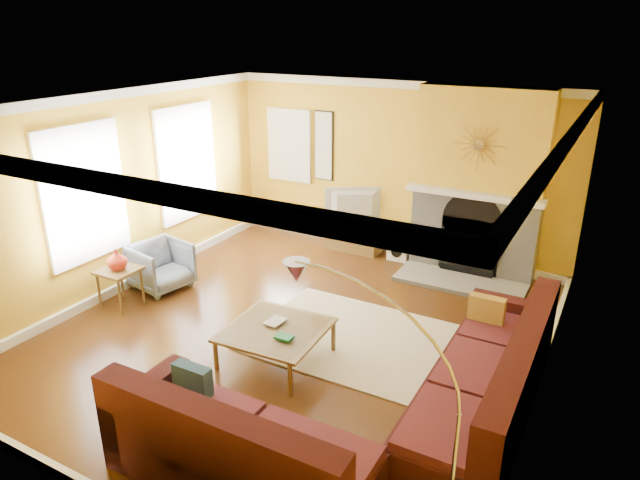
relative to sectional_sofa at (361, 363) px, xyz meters
The scene contains 27 objects.
floor 1.58m from the sectional_sofa, 145.14° to the left, with size 5.50×6.00×0.02m, color #5A3212.
ceiling 2.72m from the sectional_sofa, 145.14° to the left, with size 5.50×6.00×0.02m, color white.
wall_back 4.17m from the sectional_sofa, 107.79° to the left, with size 5.50×0.02×2.70m, color gold.
wall_front 2.64m from the sectional_sofa, 120.11° to the right, with size 5.50×0.02×2.70m, color gold.
wall_left 4.19m from the sectional_sofa, 167.79° to the left, with size 0.02×6.00×2.70m, color gold.
wall_right 1.96m from the sectional_sofa, 29.73° to the left, with size 0.02×6.00×2.70m, color gold.
baseboard 1.56m from the sectional_sofa, 145.14° to the left, with size 5.50×6.00×0.12m, color white, non-canonical shape.
crown_molding 2.66m from the sectional_sofa, 145.14° to the left, with size 5.50×6.00×0.12m, color white, non-canonical shape.
window_left_near 4.64m from the sectional_sofa, 151.34° to the left, with size 0.06×1.22×1.72m, color white.
window_left_far 4.11m from the sectional_sofa, behind, with size 0.06×1.22×1.72m, color white.
window_back 5.07m from the sectional_sofa, 129.41° to the left, with size 0.82×0.06×1.22m, color white.
wall_art 4.72m from the sectional_sofa, 123.02° to the left, with size 0.34×0.04×1.14m, color white.
fireplace 3.78m from the sectional_sofa, 88.34° to the left, with size 1.80×0.40×2.70m, color #9F9C96, non-canonical shape.
mantel 3.52m from the sectional_sofa, 88.22° to the left, with size 1.92×0.22×0.08m, color white.
hearth 3.15m from the sectional_sofa, 88.04° to the left, with size 1.80×0.70×0.06m, color #9F9C96.
sunburst 3.75m from the sectional_sofa, 88.22° to the left, with size 0.70×0.04×0.70m, color olive, non-canonical shape.
rug 1.25m from the sectional_sofa, 116.78° to the left, with size 2.40×1.80×0.02m, color beige.
sectional_sofa is the anchor object (origin of this frame).
coffee_table 1.17m from the sectional_sofa, 168.71° to the left, with size 1.03×1.03×0.41m, color white, non-canonical shape.
media_console 4.02m from the sectional_sofa, 116.55° to the left, with size 0.89×0.40×0.49m, color brown.
tv 4.03m from the sectional_sofa, 116.55° to the left, with size 0.95×0.12×0.55m, color black.
subwoofer 3.75m from the sectional_sofa, 105.40° to the left, with size 0.32×0.32×0.32m, color white.
armchair 3.67m from the sectional_sofa, 164.11° to the left, with size 0.70×0.73×0.66m, color gray.
side_table 3.63m from the sectional_sofa, behind, with size 0.48×0.48×0.52m, color brown, non-canonical shape.
vase 3.63m from the sectional_sofa, behind, with size 0.26×0.26×0.27m, color red.
book 1.32m from the sectional_sofa, 165.63° to the left, with size 0.18×0.24×0.02m, color white.
arc_lamp 1.58m from the sectional_sofa, 61.07° to the right, with size 1.28×0.36×2.00m, color silver, non-canonical shape.
Camera 1 is at (3.15, -5.15, 3.51)m, focal length 32.00 mm.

